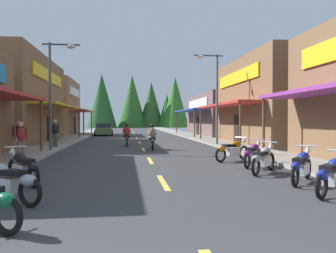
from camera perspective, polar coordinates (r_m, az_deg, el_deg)
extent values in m
cube|color=#38383A|center=(34.47, -5.35, -1.95)|extent=(9.65, 96.21, 0.10)
cube|color=#9E9991|center=(34.81, -15.31, -1.78)|extent=(2.38, 96.21, 0.12)
cube|color=gray|center=(35.17, 4.50, -1.71)|extent=(2.38, 96.21, 0.12)
cube|color=#E0C64C|center=(9.77, -0.81, -9.40)|extent=(0.16, 2.40, 0.01)
cube|color=#E0C64C|center=(14.90, -3.02, -5.76)|extent=(0.16, 2.40, 0.01)
cube|color=#E0C64C|center=(20.57, -4.16, -3.86)|extent=(0.16, 2.40, 0.01)
cube|color=#E0C64C|center=(26.74, -4.84, -2.72)|extent=(0.16, 2.40, 0.01)
cube|color=#E0C64C|center=(33.57, -5.30, -1.94)|extent=(0.16, 2.40, 0.01)
cube|color=#E0C64C|center=(40.39, -5.61, -1.43)|extent=(0.16, 2.40, 0.01)
cube|color=#E0C64C|center=(47.27, -5.83, -1.06)|extent=(0.16, 2.40, 0.01)
cube|color=#E0C64C|center=(54.24, -5.99, -0.78)|extent=(0.16, 2.40, 0.01)
cube|color=#E0C64C|center=(59.49, -6.09, -0.62)|extent=(0.16, 2.40, 0.01)
cube|color=#E0C64C|center=(64.53, -6.17, -0.48)|extent=(0.16, 2.40, 0.01)
cube|color=#E0C64C|center=(71.25, -6.26, -0.33)|extent=(0.16, 2.40, 0.01)
cylinder|color=brown|center=(19.52, -20.61, -0.07)|extent=(0.14, 0.14, 2.82)
cube|color=gold|center=(28.60, -17.73, 3.28)|extent=(1.80, 12.30, 0.16)
cylinder|color=brown|center=(22.60, -18.74, 0.09)|extent=(0.14, 0.14, 2.82)
cylinder|color=brown|center=(34.34, -14.73, 0.44)|extent=(0.14, 0.14, 2.82)
cube|color=yellow|center=(28.95, -19.40, 7.98)|extent=(0.10, 9.57, 0.90)
cube|color=black|center=(28.75, -19.39, -0.42)|extent=(0.08, 1.10, 2.10)
cube|color=olive|center=(43.10, -20.91, 3.02)|extent=(8.20, 10.02, 6.56)
cube|color=#B72D28|center=(42.18, -14.28, 2.58)|extent=(1.80, 9.02, 0.16)
cylinder|color=brown|center=(37.80, -14.03, 0.50)|extent=(0.14, 0.14, 2.82)
cylinder|color=brown|center=(46.37, -12.75, 0.61)|extent=(0.14, 0.14, 2.82)
cube|color=white|center=(42.40, -15.43, 5.57)|extent=(0.10, 7.01, 0.90)
cube|color=black|center=(42.28, -15.43, 0.07)|extent=(0.08, 1.10, 2.10)
cube|color=#8C338C|center=(13.57, 25.93, 5.70)|extent=(1.80, 9.23, 0.16)
cylinder|color=brown|center=(17.11, 15.81, -0.20)|extent=(0.14, 0.14, 2.82)
cube|color=brown|center=(27.48, 19.97, 3.94)|extent=(8.43, 12.22, 6.36)
cube|color=#B72D28|center=(25.55, 9.67, 3.59)|extent=(1.80, 10.99, 0.16)
cylinder|color=brown|center=(20.27, 12.09, 0.02)|extent=(0.14, 0.14, 2.82)
cylinder|color=brown|center=(30.47, 5.52, 0.39)|extent=(0.14, 0.14, 2.82)
cube|color=yellow|center=(25.97, 11.48, 8.10)|extent=(0.10, 8.55, 0.90)
cube|color=black|center=(25.80, 11.49, -0.55)|extent=(0.08, 1.10, 2.10)
cube|color=brown|center=(40.07, 9.54, 1.92)|extent=(6.42, 13.52, 4.73)
cube|color=navy|center=(39.10, 3.75, 2.73)|extent=(1.80, 12.17, 0.16)
cylinder|color=brown|center=(33.18, 4.48, 0.45)|extent=(0.14, 0.14, 2.82)
cylinder|color=brown|center=(44.77, 1.45, 0.62)|extent=(0.14, 0.14, 2.82)
cube|color=white|center=(39.30, 4.96, 3.87)|extent=(0.10, 9.47, 0.90)
cube|color=black|center=(39.27, 4.98, 0.03)|extent=(0.08, 1.10, 2.10)
cylinder|color=#474C51|center=(19.91, -19.26, 4.66)|extent=(0.14, 0.14, 6.08)
cylinder|color=#474C51|center=(20.19, -17.53, 13.05)|extent=(2.05, 0.10, 0.10)
ellipsoid|color=silver|center=(20.08, -16.02, 12.83)|extent=(0.50, 0.30, 0.24)
cylinder|color=#474C51|center=(23.73, 8.28, 4.42)|extent=(0.14, 0.14, 6.33)
cylinder|color=#474C51|center=(23.95, 6.82, 11.79)|extent=(2.05, 0.10, 0.10)
ellipsoid|color=silver|center=(23.81, 5.57, 11.61)|extent=(0.50, 0.30, 0.24)
torus|color=black|center=(8.40, 24.46, -9.04)|extent=(0.56, 0.48, 0.64)
cube|color=silver|center=(9.09, 26.05, -7.78)|extent=(0.72, 0.66, 0.32)
ellipsoid|color=navy|center=(9.24, 26.45, -5.64)|extent=(0.64, 0.60, 0.28)
cube|color=black|center=(8.82, 25.57, -6.21)|extent=(0.64, 0.60, 0.12)
ellipsoid|color=navy|center=(8.41, 24.58, -7.45)|extent=(0.49, 0.46, 0.24)
torus|color=black|center=(11.13, 22.47, -6.55)|extent=(0.50, 0.55, 0.64)
torus|color=black|center=(9.68, 20.65, -7.68)|extent=(0.50, 0.55, 0.64)
cube|color=silver|center=(10.39, 21.62, -6.64)|extent=(0.67, 0.71, 0.32)
ellipsoid|color=navy|center=(10.55, 21.87, -4.77)|extent=(0.61, 0.63, 0.28)
cube|color=black|center=(10.12, 21.33, -5.25)|extent=(0.61, 0.64, 0.12)
ellipsoid|color=navy|center=(9.70, 20.73, -6.29)|extent=(0.47, 0.49, 0.24)
cylinder|color=silver|center=(10.97, 22.34, -4.92)|extent=(0.29, 0.32, 0.71)
cylinder|color=silver|center=(10.82, 22.22, -3.04)|extent=(0.48, 0.43, 0.04)
sphere|color=white|center=(11.10, 22.52, -3.82)|extent=(0.16, 0.16, 0.16)
torus|color=black|center=(12.55, 16.93, -5.65)|extent=(0.50, 0.54, 0.64)
torus|color=black|center=(11.14, 14.57, -6.49)|extent=(0.50, 0.54, 0.64)
cube|color=silver|center=(11.84, 15.82, -5.66)|extent=(0.67, 0.71, 0.32)
ellipsoid|color=#99999E|center=(11.99, 16.14, -4.04)|extent=(0.61, 0.63, 0.28)
cube|color=black|center=(11.57, 15.43, -4.42)|extent=(0.61, 0.63, 0.12)
ellipsoid|color=#99999E|center=(11.16, 14.66, -5.29)|extent=(0.47, 0.49, 0.24)
cylinder|color=silver|center=(12.40, 16.75, -4.20)|extent=(0.29, 0.32, 0.71)
cylinder|color=silver|center=(12.25, 16.59, -2.53)|extent=(0.47, 0.43, 0.04)
sphere|color=white|center=(12.53, 16.98, -3.23)|extent=(0.16, 0.16, 0.16)
torus|color=black|center=(14.16, 15.00, -4.88)|extent=(0.47, 0.57, 0.64)
torus|color=black|center=(12.73, 13.19, -5.54)|extent=(0.47, 0.57, 0.64)
cube|color=silver|center=(13.43, 14.15, -4.85)|extent=(0.65, 0.73, 0.32)
ellipsoid|color=#721972|center=(13.60, 14.39, -3.43)|extent=(0.59, 0.64, 0.28)
cube|color=black|center=(13.17, 13.85, -3.75)|extent=(0.59, 0.65, 0.12)
ellipsoid|color=#721972|center=(12.75, 13.26, -4.49)|extent=(0.46, 0.50, 0.24)
cylinder|color=silver|center=(14.00, 14.86, -3.59)|extent=(0.27, 0.33, 0.71)
cylinder|color=silver|center=(13.86, 14.74, -2.10)|extent=(0.50, 0.40, 0.04)
sphere|color=white|center=(14.14, 15.04, -2.73)|extent=(0.16, 0.16, 0.16)
torus|color=black|center=(15.57, 12.67, -4.32)|extent=(0.60, 0.41, 0.64)
torus|color=black|center=(14.45, 8.88, -4.73)|extent=(0.60, 0.41, 0.64)
cube|color=silver|center=(15.00, 10.84, -4.22)|extent=(0.74, 0.60, 0.32)
ellipsoid|color=#BF660C|center=(15.12, 11.35, -2.96)|extent=(0.64, 0.56, 0.28)
cube|color=black|center=(14.79, 10.21, -3.20)|extent=(0.66, 0.55, 0.12)
ellipsoid|color=#BF660C|center=(14.47, 9.01, -3.81)|extent=(0.50, 0.43, 0.24)
cylinder|color=silver|center=(15.44, 12.37, -3.14)|extent=(0.35, 0.24, 0.71)
cylinder|color=silver|center=(15.33, 12.09, -1.78)|extent=(0.34, 0.54, 0.04)
sphere|color=white|center=(15.55, 12.75, -2.37)|extent=(0.16, 0.16, 0.16)
torus|color=black|center=(5.91, -25.49, -13.36)|extent=(0.60, 0.42, 0.64)
ellipsoid|color=#0C5933|center=(5.90, -25.82, -11.10)|extent=(0.50, 0.43, 0.24)
torus|color=black|center=(7.57, -22.24, -10.14)|extent=(0.59, 0.43, 0.64)
cube|color=silver|center=(8.11, -25.88, -8.84)|extent=(0.74, 0.61, 0.32)
cube|color=black|center=(7.88, -24.74, -7.07)|extent=(0.66, 0.56, 0.12)
ellipsoid|color=#99999E|center=(7.57, -22.51, -8.38)|extent=(0.50, 0.44, 0.24)
torus|color=black|center=(10.97, -24.67, -6.68)|extent=(0.46, 0.57, 0.64)
torus|color=black|center=(9.58, -21.68, -7.78)|extent=(0.46, 0.57, 0.64)
cube|color=silver|center=(10.26, -23.29, -6.75)|extent=(0.64, 0.73, 0.32)
ellipsoid|color=black|center=(10.40, -23.69, -4.87)|extent=(0.59, 0.64, 0.28)
cube|color=black|center=(9.99, -22.79, -5.34)|extent=(0.58, 0.65, 0.12)
ellipsoid|color=black|center=(9.59, -21.81, -6.38)|extent=(0.46, 0.50, 0.24)
cylinder|color=silver|center=(10.80, -24.46, -5.03)|extent=(0.27, 0.33, 0.71)
cylinder|color=silver|center=(10.66, -24.26, -3.11)|extent=(0.50, 0.39, 0.04)
sphere|color=white|center=(10.94, -24.75, -3.91)|extent=(0.16, 0.16, 0.16)
torus|color=black|center=(21.13, -2.72, -2.88)|extent=(0.13, 0.64, 0.64)
torus|color=black|center=(19.63, -2.59, -3.18)|extent=(0.13, 0.64, 0.64)
cube|color=silver|center=(20.38, -2.66, -2.80)|extent=(0.31, 0.71, 0.32)
ellipsoid|color=#0C5933|center=(20.56, -2.68, -1.87)|extent=(0.35, 0.57, 0.28)
cube|color=black|center=(20.11, -2.64, -2.05)|extent=(0.31, 0.61, 0.12)
ellipsoid|color=#0C5933|center=(19.67, -2.59, -2.50)|extent=(0.26, 0.45, 0.24)
cylinder|color=silver|center=(20.98, -2.71, -2.00)|extent=(0.08, 0.37, 0.71)
cylinder|color=silver|center=(20.84, -2.70, -1.00)|extent=(0.60, 0.07, 0.04)
sphere|color=white|center=(21.13, -2.73, -1.44)|extent=(0.16, 0.16, 0.16)
ellipsoid|color=#726659|center=(20.19, -2.65, -0.99)|extent=(0.40, 0.40, 0.64)
sphere|color=black|center=(20.23, -2.65, 0.15)|extent=(0.24, 0.24, 0.24)
cylinder|color=#726659|center=(20.37, -3.11, -1.95)|extent=(0.16, 0.43, 0.24)
cylinder|color=#726659|center=(20.49, -3.26, -0.96)|extent=(0.12, 0.51, 0.40)
cylinder|color=#726659|center=(20.38, -2.21, -1.95)|extent=(0.16, 0.43, 0.24)
cylinder|color=#726659|center=(20.50, -2.09, -0.95)|extent=(0.12, 0.51, 0.40)
torus|color=black|center=(24.12, -7.01, -2.39)|extent=(0.11, 0.64, 0.64)
torus|color=black|center=(22.62, -6.93, -2.62)|extent=(0.11, 0.64, 0.64)
cube|color=silver|center=(23.37, -6.97, -2.30)|extent=(0.29, 0.70, 0.32)
ellipsoid|color=#A51414|center=(23.55, -6.99, -1.50)|extent=(0.33, 0.57, 0.28)
cube|color=black|center=(23.10, -6.96, -1.65)|extent=(0.29, 0.61, 0.12)
ellipsoid|color=#A51414|center=(22.66, -6.94, -2.03)|extent=(0.25, 0.44, 0.24)
cylinder|color=silver|center=(23.97, -7.01, -1.62)|extent=(0.07, 0.37, 0.71)
cylinder|color=silver|center=(23.84, -7.00, -0.75)|extent=(0.60, 0.05, 0.04)
sphere|color=white|center=(24.12, -7.01, -1.13)|extent=(0.16, 0.16, 0.16)
ellipsoid|color=maroon|center=(23.19, -6.97, -0.72)|extent=(0.39, 0.39, 0.64)
sphere|color=black|center=(23.23, -6.97, 0.27)|extent=(0.24, 0.24, 0.24)
cylinder|color=maroon|center=(23.37, -7.37, -1.57)|extent=(0.15, 0.43, 0.24)
cylinder|color=maroon|center=(23.48, -7.49, -0.70)|extent=(0.11, 0.51, 0.40)
cylinder|color=maroon|center=(23.38, -6.58, -1.57)|extent=(0.15, 0.43, 0.24)
cylinder|color=maroon|center=(23.49, -6.48, -0.70)|extent=(0.11, 0.51, 0.40)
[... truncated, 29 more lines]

